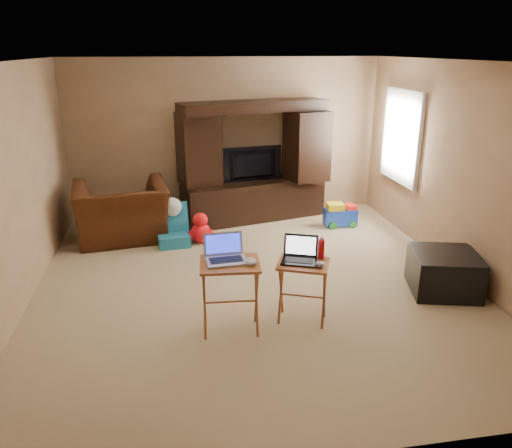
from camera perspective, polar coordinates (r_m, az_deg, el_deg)
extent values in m
plane|color=beige|center=(5.97, -0.33, -6.62)|extent=(5.50, 5.50, 0.00)
plane|color=silver|center=(5.36, -0.38, 18.12)|extent=(5.50, 5.50, 0.00)
plane|color=tan|center=(8.20, -3.52, 9.80)|extent=(5.00, 0.00, 5.00)
plane|color=tan|center=(3.02, 8.25, -7.92)|extent=(5.00, 0.00, 5.00)
plane|color=tan|center=(5.71, -26.02, 3.51)|extent=(0.00, 5.50, 5.50)
plane|color=tan|center=(6.42, 22.35, 5.64)|extent=(0.00, 5.50, 5.50)
plane|color=white|center=(7.72, 16.42, 9.56)|extent=(0.00, 1.20, 1.20)
cube|color=white|center=(7.71, 16.28, 9.57)|extent=(0.06, 1.14, 1.34)
cube|color=black|center=(7.89, -0.26, 7.11)|extent=(2.36, 1.10, 1.87)
imported|color=black|center=(7.85, -0.21, 6.77)|extent=(0.96, 0.27, 0.55)
imported|color=#41200E|center=(7.38, -15.10, 1.33)|extent=(1.41, 1.27, 0.82)
cube|color=black|center=(6.06, 20.68, -5.19)|extent=(0.87, 0.87, 0.46)
cube|color=#984A24|center=(4.85, -2.94, -8.37)|extent=(0.59, 0.49, 0.73)
cube|color=#9A5025|center=(5.06, 5.33, -7.74)|extent=(0.61, 0.55, 0.64)
cube|color=#A4A3A8|center=(4.67, -3.45, -2.97)|extent=(0.40, 0.34, 0.24)
cube|color=black|center=(4.88, 4.97, -3.07)|extent=(0.41, 0.38, 0.24)
ellipsoid|color=silver|center=(4.64, -0.58, -4.29)|extent=(0.12, 0.16, 0.06)
ellipsoid|color=#414247|center=(4.84, 7.31, -4.57)|extent=(0.11, 0.15, 0.05)
cylinder|color=red|center=(5.00, 7.46, -2.84)|extent=(0.06, 0.06, 0.20)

